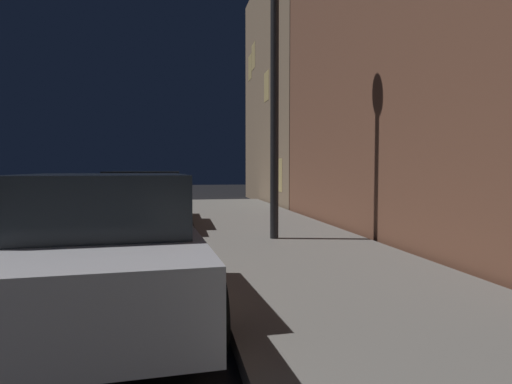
{
  "coord_description": "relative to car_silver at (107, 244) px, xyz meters",
  "views": [
    {
      "loc": [
        3.55,
        -1.05,
        1.48
      ],
      "look_at": [
        4.13,
        2.05,
        1.31
      ],
      "focal_mm": 30.46,
      "sensor_mm": 36.0,
      "label": 1
    }
  ],
  "objects": [
    {
      "name": "car_silver",
      "position": [
        0.0,
        0.0,
        0.0
      ],
      "size": [
        2.18,
        4.46,
        1.43
      ],
      "color": "#B7B7BF",
      "rests_on": "ground"
    },
    {
      "name": "car_black",
      "position": [
        -0.0,
        6.17,
        0.0
      ],
      "size": [
        2.16,
        4.59,
        1.43
      ],
      "color": "black",
      "rests_on": "ground"
    },
    {
      "name": "street_lamp",
      "position": [
        2.58,
        3.41,
        3.32
      ],
      "size": [
        0.44,
        0.44,
        5.92
      ],
      "color": "black",
      "rests_on": "sidewalk"
    },
    {
      "name": "building_far",
      "position": [
        7.56,
        13.72,
        4.23
      ],
      "size": [
        6.23,
        8.87,
        9.86
      ],
      "color": "#8C7259",
      "rests_on": "ground"
    }
  ]
}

